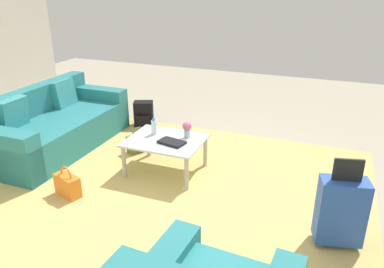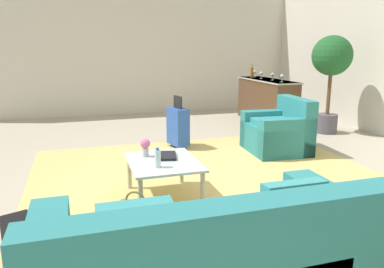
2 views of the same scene
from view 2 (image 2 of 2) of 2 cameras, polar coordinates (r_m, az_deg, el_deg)
name	(u,v)px [view 2 (image 2 of 2)]	position (r m, az deg, el deg)	size (l,w,h in m)	color
ground_plane	(196,181)	(4.66, 0.62, -7.19)	(12.00, 12.00, 0.00)	#A89E89
wall_left	(132,49)	(9.31, -9.09, 12.62)	(0.12, 8.00, 3.10)	beige
area_rug	(230,197)	(4.20, 5.79, -9.56)	(5.20, 4.40, 0.01)	tan
couch	(211,265)	(2.48, 2.97, -19.27)	(1.00, 2.15, 0.84)	teal
armchair	(280,133)	(6.02, 13.24, 0.14)	(0.99, 0.90, 0.85)	teal
coffee_table	(163,166)	(4.05, -4.42, -4.84)	(0.90, 0.73, 0.43)	silver
water_bottle	(158,158)	(3.79, -5.26, -3.72)	(0.06, 0.06, 0.20)	silver
coffee_table_book	(168,156)	(4.15, -3.72, -3.33)	(0.31, 0.18, 0.03)	black
flower_vase	(145,146)	(4.17, -7.14, -1.78)	(0.11, 0.11, 0.21)	#B2B7BC
bar_console	(267,100)	(8.33, 11.29, 5.08)	(1.86, 0.57, 0.93)	#513823
wine_glass_leftmost	(255,72)	(8.84, 9.52, 9.25)	(0.08, 0.08, 0.15)	silver
wine_glass_left_of_centre	(261,74)	(8.44, 10.51, 9.02)	(0.08, 0.08, 0.15)	silver
wine_glass_right_of_centre	(273,75)	(8.09, 12.20, 8.78)	(0.08, 0.08, 0.15)	silver
wine_glass_rightmost	(282,77)	(7.71, 13.55, 8.50)	(0.08, 0.08, 0.15)	silver
wine_bottle_amber	(252,72)	(8.71, 9.11, 9.26)	(0.07, 0.07, 0.30)	brown
suitcase_blue	(178,126)	(6.09, -2.15, 1.22)	(0.44, 0.31, 0.85)	#2851AD
handbag_orange	(272,205)	(3.76, 12.07, -10.50)	(0.35, 0.24, 0.36)	orange
handbag_olive	(136,214)	(3.53, -8.55, -12.04)	(0.28, 0.35, 0.36)	olive
backpack_black	(23,245)	(3.14, -24.35, -15.14)	(0.35, 0.33, 0.40)	black
potted_ficus	(331,65)	(7.49, 20.47, 9.88)	(0.73, 0.73, 1.82)	#514C56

